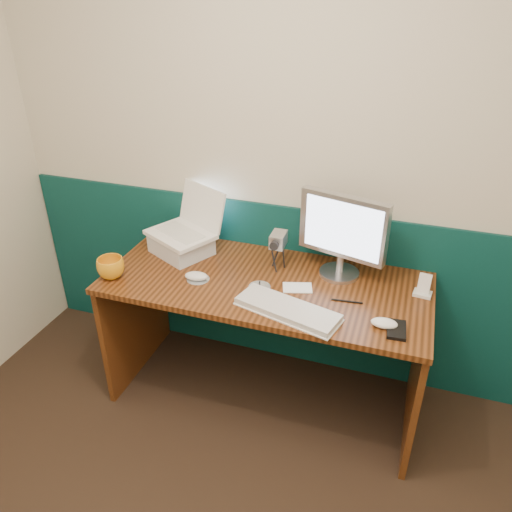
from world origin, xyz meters
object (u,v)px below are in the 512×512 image
(mug, at_px, (111,268))
(keyboard, at_px, (287,310))
(monitor, at_px, (343,235))
(camcorder, at_px, (278,250))
(desk, at_px, (265,341))
(laptop, at_px, (179,213))

(mug, bearing_deg, keyboard, -0.89)
(keyboard, height_order, mug, mug)
(monitor, xyz_separation_m, camcorder, (-0.31, -0.04, -0.11))
(desk, xyz_separation_m, laptop, (-0.52, 0.13, 0.61))
(laptop, relative_size, monitor, 0.76)
(keyboard, distance_m, mug, 0.91)
(mug, bearing_deg, laptop, 57.19)
(keyboard, xyz_separation_m, camcorder, (-0.15, 0.36, 0.09))
(monitor, relative_size, mug, 3.29)
(keyboard, relative_size, mug, 3.52)
(mug, xyz_separation_m, camcorder, (0.76, 0.34, 0.05))
(keyboard, distance_m, camcorder, 0.40)
(desk, xyz_separation_m, monitor, (0.33, 0.18, 0.60))
(laptop, xyz_separation_m, keyboard, (0.69, -0.35, -0.23))
(laptop, bearing_deg, monitor, 30.14)
(laptop, relative_size, mug, 2.49)
(monitor, bearing_deg, laptop, -161.80)
(keyboard, xyz_separation_m, mug, (-0.91, 0.01, 0.04))
(desk, bearing_deg, monitor, 27.89)
(laptop, distance_m, mug, 0.45)
(desk, xyz_separation_m, camcorder, (0.02, 0.13, 0.48))
(monitor, distance_m, mug, 1.15)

